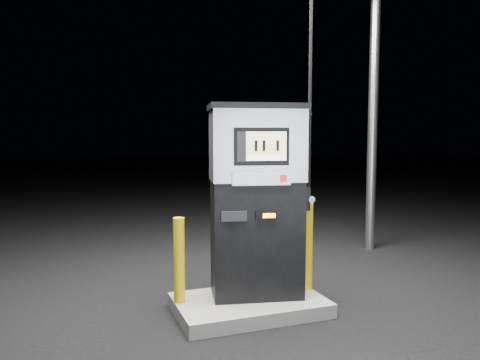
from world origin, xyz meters
name	(u,v)px	position (x,y,z in m)	size (l,w,h in m)	color
ground	(249,312)	(0.00, 0.00, 0.00)	(80.00, 80.00, 0.00)	black
pump_island	(249,305)	(0.00, 0.00, 0.07)	(1.60, 1.00, 0.15)	slate
fuel_dispenser	(257,199)	(0.12, 0.10, 1.23)	(1.22, 0.83, 4.38)	black
bollard_left	(179,260)	(-0.74, 0.16, 0.61)	(0.12, 0.12, 0.91)	#D3BC0B
bollard_right	(307,246)	(0.74, 0.07, 0.65)	(0.13, 0.13, 1.01)	#D3BC0B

